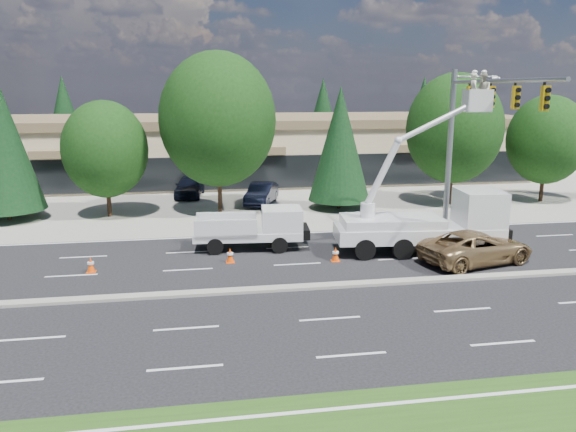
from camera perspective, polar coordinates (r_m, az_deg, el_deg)
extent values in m
plane|color=black|center=(23.09, 2.40, -7.31)|extent=(140.00, 140.00, 0.00)
cube|color=gray|center=(42.21, -3.13, 1.96)|extent=(140.00, 22.00, 0.01)
cube|color=gray|center=(23.07, 2.40, -7.17)|extent=(120.00, 0.55, 0.12)
cube|color=tan|center=(51.70, -4.39, 6.74)|extent=(50.00, 15.00, 5.00)
cube|color=brown|center=(51.49, -4.44, 9.67)|extent=(50.40, 15.40, 0.70)
cube|color=black|center=(44.37, -3.50, 4.44)|extent=(48.00, 0.12, 2.60)
cylinder|color=#332114|center=(38.75, -26.47, 0.23)|extent=(0.26, 0.26, 0.80)
cone|color=black|center=(38.13, -27.14, 6.73)|extent=(4.56, 4.56, 8.34)
cylinder|color=#332114|center=(37.26, -17.75, 1.75)|extent=(0.28, 0.28, 2.36)
ellipsoid|color=black|center=(36.82, -18.08, 6.46)|extent=(5.25, 5.25, 6.04)
cylinder|color=#332114|center=(36.79, -6.95, 2.90)|extent=(0.28, 0.28, 3.34)
ellipsoid|color=black|center=(36.30, -7.14, 9.69)|extent=(7.42, 7.42, 8.53)
cylinder|color=#332114|center=(38.19, 5.18, 1.37)|extent=(0.26, 0.26, 0.80)
cone|color=black|center=(37.61, 5.30, 7.31)|extent=(4.13, 4.13, 7.54)
cylinder|color=#332114|center=(40.73, 16.19, 3.16)|extent=(0.28, 0.28, 2.93)
ellipsoid|color=black|center=(40.30, 16.53, 8.53)|extent=(6.52, 6.52, 7.49)
cylinder|color=#332114|center=(44.23, 24.40, 2.93)|extent=(0.28, 0.28, 2.45)
ellipsoid|color=black|center=(43.86, 24.78, 7.05)|extent=(5.44, 5.44, 6.26)
cylinder|color=#332114|center=(65.09, -21.40, 5.28)|extent=(0.26, 0.26, 0.80)
cone|color=black|center=(64.72, -21.73, 9.32)|extent=(4.73, 4.73, 8.64)
cylinder|color=#332114|center=(63.67, -8.93, 5.86)|extent=(0.26, 0.26, 0.80)
cone|color=black|center=(63.28, -9.08, 10.15)|extent=(4.89, 4.89, 8.93)
cylinder|color=#332114|center=(65.29, 3.51, 6.16)|extent=(0.26, 0.26, 0.80)
cone|color=black|center=(64.93, 3.57, 10.11)|extent=(4.63, 4.63, 8.46)
cylinder|color=#332114|center=(68.95, 13.34, 6.19)|extent=(0.26, 0.26, 0.80)
cone|color=black|center=(68.60, 13.54, 10.02)|extent=(4.74, 4.74, 8.66)
cylinder|color=gray|center=(33.86, 16.09, 6.48)|extent=(0.32, 0.32, 9.00)
cylinder|color=gray|center=(29.25, 20.81, 12.71)|extent=(0.20, 10.00, 0.20)
cylinder|color=gray|center=(34.27, 18.54, 13.27)|extent=(2.60, 0.12, 0.12)
cube|color=gold|center=(31.90, 17.98, 11.50)|extent=(0.32, 0.22, 1.05)
cube|color=gold|center=(29.95, 19.93, 11.32)|extent=(0.32, 0.22, 1.05)
cube|color=gold|center=(28.05, 22.13, 11.10)|extent=(0.32, 0.22, 1.05)
cube|color=gold|center=(26.19, 24.65, 10.82)|extent=(0.32, 0.22, 1.05)
cube|color=silver|center=(28.45, -4.09, -1.83)|extent=(5.56, 2.43, 0.41)
cube|color=silver|center=(28.36, -0.64, -0.53)|extent=(2.14, 2.10, 1.35)
cube|color=black|center=(28.36, 0.54, -0.15)|extent=(0.22, 1.72, 0.90)
cube|color=silver|center=(29.19, -6.24, -0.58)|extent=(3.08, 0.53, 0.99)
cube|color=silver|center=(27.52, -6.34, -1.41)|extent=(3.08, 0.53, 0.99)
cube|color=silver|center=(28.43, 13.02, -1.63)|extent=(8.30, 3.25, 0.71)
cube|color=silver|center=(29.20, 18.85, 0.53)|extent=(2.26, 2.57, 2.02)
cube|color=black|center=(29.47, 20.24, 0.83)|extent=(0.29, 2.02, 1.21)
cube|color=silver|center=(27.96, 10.49, -0.58)|extent=(5.07, 2.81, 0.51)
cylinder|color=silver|center=(27.57, 8.09, 0.51)|extent=(0.71, 0.71, 0.81)
cube|color=silver|center=(28.42, 18.68, 11.07)|extent=(1.20, 1.02, 1.09)
imported|color=beige|center=(28.33, 18.31, 11.92)|extent=(0.48, 0.68, 1.75)
imported|color=beige|center=(28.50, 19.16, 11.86)|extent=(0.74, 0.91, 1.75)
ellipsoid|color=white|center=(28.34, 18.44, 13.71)|extent=(0.26, 0.26, 0.18)
ellipsoid|color=white|center=(28.51, 19.29, 13.64)|extent=(0.26, 0.26, 0.18)
cube|color=#F84807|center=(26.46, -19.35, -5.37)|extent=(0.40, 0.40, 0.03)
cone|color=#F84807|center=(26.36, -19.40, -4.68)|extent=(0.36, 0.36, 0.70)
cylinder|color=white|center=(26.34, -19.41, -4.53)|extent=(0.29, 0.29, 0.10)
cube|color=#F84807|center=(26.47, -5.89, -4.68)|extent=(0.40, 0.40, 0.03)
cone|color=#F84807|center=(26.37, -5.90, -3.99)|extent=(0.36, 0.36, 0.70)
cylinder|color=white|center=(26.35, -5.91, -3.84)|extent=(0.29, 0.29, 0.10)
cube|color=#F84807|center=(26.61, 4.84, -4.56)|extent=(0.40, 0.40, 0.03)
cone|color=#F84807|center=(26.52, 4.85, -3.87)|extent=(0.36, 0.36, 0.70)
cylinder|color=white|center=(26.50, 4.86, -3.72)|extent=(0.29, 0.29, 0.10)
imported|color=olive|center=(27.50, 18.59, -3.01)|extent=(5.93, 3.82, 1.52)
imported|color=black|center=(42.82, -9.97, 3.01)|extent=(2.50, 4.88, 1.59)
imported|color=black|center=(39.44, -2.71, 2.29)|extent=(2.99, 4.83, 1.50)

